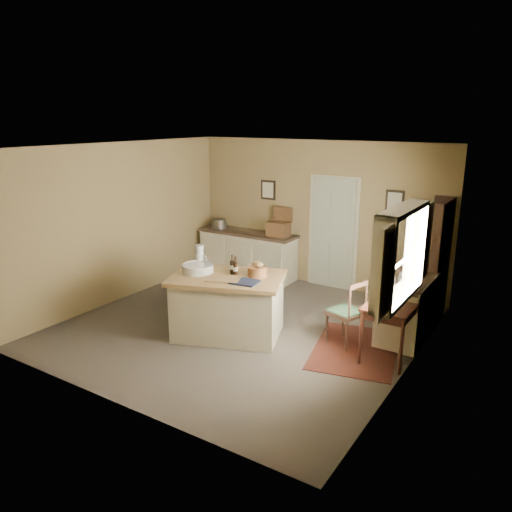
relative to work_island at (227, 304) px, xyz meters
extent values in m
plane|color=brown|center=(0.02, 0.35, -0.48)|extent=(5.00, 5.00, 0.00)
cube|color=olive|center=(0.02, 2.85, 0.87)|extent=(5.00, 0.10, 2.70)
cube|color=olive|center=(0.02, -2.15, 0.87)|extent=(5.00, 0.10, 2.70)
cube|color=olive|center=(-2.48, 0.35, 0.87)|extent=(0.10, 5.00, 2.70)
cube|color=olive|center=(2.52, 0.35, 0.87)|extent=(0.10, 5.00, 2.70)
plane|color=silver|center=(0.02, 0.35, 2.22)|extent=(5.00, 5.00, 0.00)
cube|color=#ADB499|center=(0.37, 2.82, 0.57)|extent=(0.97, 0.06, 2.11)
cube|color=black|center=(-1.03, 2.83, 1.24)|extent=(0.32, 0.02, 0.38)
cube|color=beige|center=(-1.03, 2.82, 1.24)|extent=(0.24, 0.01, 0.30)
cube|color=black|center=(1.47, 2.83, 1.24)|extent=(0.32, 0.02, 0.38)
cube|color=beige|center=(1.47, 2.82, 1.24)|extent=(0.24, 0.01, 0.30)
cube|color=beige|center=(2.40, 0.15, 0.54)|extent=(0.25, 1.32, 0.06)
cube|color=beige|center=(2.40, 0.15, 1.60)|extent=(0.25, 1.32, 0.06)
cube|color=white|center=(2.52, 0.15, 1.07)|extent=(0.01, 1.20, 1.00)
cube|color=beige|center=(2.48, -0.67, 1.07)|extent=(0.04, 0.35, 1.00)
cube|color=beige|center=(2.48, 0.97, 1.07)|extent=(0.04, 0.35, 1.00)
cube|color=beige|center=(0.01, 0.00, -0.06)|extent=(1.70, 1.37, 0.85)
cube|color=#9B774E|center=(0.01, 0.00, 0.40)|extent=(1.84, 1.52, 0.06)
cylinder|color=white|center=(-0.46, -0.08, 0.48)|extent=(0.46, 0.46, 0.11)
cube|color=#9B774E|center=(0.07, -0.18, 0.44)|extent=(0.54, 0.46, 0.03)
cube|color=black|center=(0.38, -0.12, 0.44)|extent=(0.41, 0.34, 0.02)
cylinder|color=brown|center=(0.37, 0.22, 0.50)|extent=(0.28, 0.28, 0.14)
cylinder|color=black|center=(0.02, 0.10, 0.57)|extent=(0.06, 0.06, 0.29)
cylinder|color=black|center=(0.11, 0.06, 0.57)|extent=(0.06, 0.06, 0.29)
cube|color=beige|center=(-1.33, 2.55, -0.06)|extent=(1.99, 0.55, 0.85)
cube|color=#332319|center=(-1.33, 2.55, 0.39)|extent=(2.03, 0.58, 0.05)
cube|color=#54341D|center=(-0.63, 2.55, 0.56)|extent=(0.40, 0.30, 0.28)
cylinder|color=#59544F|center=(-2.02, 2.55, 0.51)|extent=(0.34, 0.34, 0.18)
cube|color=#44130F|center=(1.77, 0.55, -0.48)|extent=(1.42, 1.80, 0.01)
cube|color=#381911|center=(2.22, 0.65, 0.27)|extent=(0.61, 0.99, 0.03)
cube|color=#381911|center=(2.22, 0.65, 0.20)|extent=(0.55, 0.93, 0.10)
cube|color=silver|center=(2.17, 0.65, 0.29)|extent=(0.22, 0.30, 0.01)
cylinder|color=black|center=(2.32, 0.92, 0.31)|extent=(0.05, 0.05, 0.05)
cylinder|color=#381911|center=(1.96, 0.19, -0.12)|extent=(0.04, 0.04, 0.72)
cylinder|color=#381911|center=(2.49, 0.19, -0.12)|extent=(0.04, 0.04, 0.72)
cylinder|color=#381911|center=(1.96, 1.11, -0.12)|extent=(0.04, 0.04, 0.72)
cylinder|color=#381911|center=(2.49, 1.11, -0.12)|extent=(0.04, 0.04, 0.72)
cube|color=beige|center=(2.22, 1.28, -0.06)|extent=(0.59, 1.07, 0.85)
cube|color=#332319|center=(2.22, 1.28, 0.39)|extent=(0.62, 1.11, 0.05)
cylinder|color=silver|center=(2.19, 1.11, 0.46)|extent=(0.26, 0.26, 0.09)
cube|color=#311E15|center=(2.33, 1.79, 0.47)|extent=(0.32, 0.04, 1.91)
cube|color=#311E15|center=(2.33, 2.61, 0.47)|extent=(0.32, 0.04, 1.91)
cube|color=#311E15|center=(2.49, 2.20, 0.47)|extent=(0.02, 0.86, 1.91)
cube|color=#311E15|center=(2.33, 2.20, -0.43)|extent=(0.32, 0.82, 0.03)
cube|color=#311E15|center=(2.33, 2.20, 0.04)|extent=(0.32, 0.82, 0.03)
cube|color=#311E15|center=(2.33, 2.20, 0.52)|extent=(0.32, 0.82, 0.03)
cube|color=#311E15|center=(2.33, 2.20, 0.90)|extent=(0.32, 0.82, 0.03)
cube|color=#311E15|center=(2.33, 2.20, 1.28)|extent=(0.32, 0.82, 0.03)
cylinder|color=white|center=(2.33, 2.20, 0.58)|extent=(0.12, 0.12, 0.11)
camera|label=1|loc=(3.98, -5.49, 2.62)|focal=35.00mm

